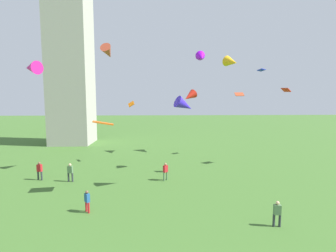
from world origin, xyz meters
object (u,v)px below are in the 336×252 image
(kite_flying_3, at_px, (286,90))
(kite_flying_5, at_px, (231,62))
(kite_flying_6, at_px, (103,123))
(kite_flying_7, at_px, (32,68))
(person_2, at_px, (70,171))
(person_3, at_px, (165,171))
(person_4, at_px, (277,212))
(kite_flying_0, at_px, (190,96))
(kite_flying_4, at_px, (131,104))
(kite_flying_1, at_px, (184,105))
(kite_flying_10, at_px, (261,70))
(kite_flying_8, at_px, (201,57))
(person_0, at_px, (40,170))
(kite_flying_2, at_px, (108,52))
(person_1, at_px, (87,200))
(kite_flying_9, at_px, (239,94))

(kite_flying_3, height_order, kite_flying_5, kite_flying_5)
(kite_flying_6, xyz_separation_m, kite_flying_7, (-6.91, 2.96, 4.75))
(kite_flying_3, bearing_deg, kite_flying_5, -97.28)
(person_2, relative_size, person_3, 1.02)
(person_4, bearing_deg, kite_flying_0, -65.90)
(person_3, relative_size, kite_flying_4, 1.77)
(kite_flying_5, bearing_deg, kite_flying_1, -146.71)
(kite_flying_6, height_order, kite_flying_10, kite_flying_10)
(person_4, distance_m, kite_flying_4, 20.45)
(kite_flying_5, distance_m, kite_flying_7, 24.84)
(person_3, bearing_deg, kite_flying_5, 6.69)
(kite_flying_8, bearing_deg, kite_flying_0, -108.13)
(person_4, height_order, kite_flying_10, kite_flying_10)
(person_0, distance_m, kite_flying_0, 16.95)
(person_3, xyz_separation_m, kite_flying_8, (5.28, 10.97, 12.71))
(kite_flying_0, distance_m, kite_flying_2, 9.76)
(kite_flying_3, bearing_deg, kite_flying_2, -37.41)
(kite_flying_7, bearing_deg, person_1, 77.48)
(person_1, bearing_deg, kite_flying_3, 77.51)
(person_0, xyz_separation_m, person_1, (6.66, -7.36, -0.14))
(person_3, distance_m, kite_flying_4, 10.26)
(person_1, xyz_separation_m, kite_flying_0, (8.45, 9.97, 7.37))
(person_1, relative_size, kite_flying_9, 1.77)
(person_0, bearing_deg, person_2, 5.43)
(kite_flying_1, xyz_separation_m, kite_flying_7, (-13.68, 1.90, 3.33))
(person_2, height_order, kite_flying_9, kite_flying_9)
(kite_flying_1, bearing_deg, person_0, 57.89)
(person_0, height_order, kite_flying_5, kite_flying_5)
(person_0, height_order, kite_flying_10, kite_flying_10)
(person_2, bearing_deg, person_3, 7.63)
(kite_flying_5, bearing_deg, person_0, 179.81)
(kite_flying_6, height_order, kite_flying_7, kite_flying_7)
(person_2, xyz_separation_m, kite_flying_1, (10.78, -2.30, 6.42))
(person_1, height_order, kite_flying_8, kite_flying_8)
(person_3, height_order, kite_flying_6, kite_flying_6)
(kite_flying_0, height_order, kite_flying_9, kite_flying_0)
(person_3, distance_m, kite_flying_9, 10.69)
(kite_flying_3, bearing_deg, kite_flying_8, -76.53)
(person_0, relative_size, person_3, 1.04)
(person_1, height_order, kite_flying_7, kite_flying_7)
(person_1, bearing_deg, kite_flying_7, -177.48)
(person_1, distance_m, person_3, 8.83)
(person_1, bearing_deg, person_3, 96.92)
(kite_flying_4, distance_m, kite_flying_6, 10.50)
(kite_flying_5, height_order, kite_flying_10, kite_flying_5)
(kite_flying_3, bearing_deg, kite_flying_0, -34.16)
(person_4, distance_m, kite_flying_9, 13.00)
(person_3, xyz_separation_m, kite_flying_7, (-12.10, -0.38, 9.77))
(kite_flying_1, distance_m, kite_flying_6, 7.00)
(kite_flying_2, bearing_deg, person_1, 102.79)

